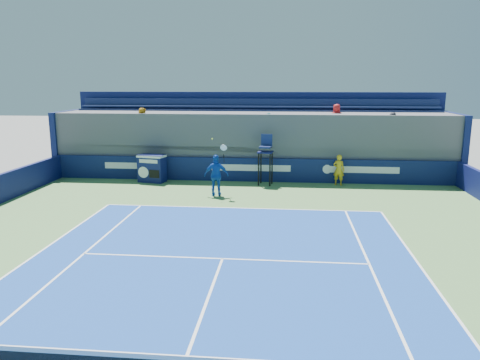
# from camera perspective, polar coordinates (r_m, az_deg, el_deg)

# --- Properties ---
(ball_person) EXTENTS (0.65, 0.54, 1.52)m
(ball_person) POSITION_cam_1_polar(r_m,az_deg,el_deg) (23.26, 11.95, 1.23)
(ball_person) COLOR gold
(ball_person) RESTS_ON apron
(back_hoarding) EXTENTS (20.40, 0.21, 1.20)m
(back_hoarding) POSITION_cam_1_polar(r_m,az_deg,el_deg) (23.68, 1.34, 1.25)
(back_hoarding) COLOR #0C1644
(back_hoarding) RESTS_ON ground
(match_clock) EXTENTS (1.44, 0.97, 1.40)m
(match_clock) POSITION_cam_1_polar(r_m,az_deg,el_deg) (23.91, -10.68, 1.50)
(match_clock) COLOR #0E1549
(match_clock) RESTS_ON ground
(umpire_chair) EXTENTS (0.80, 0.80, 2.48)m
(umpire_chair) POSITION_cam_1_polar(r_m,az_deg,el_deg) (22.78, 3.15, 3.18)
(umpire_chair) COLOR black
(umpire_chair) RESTS_ON ground
(tennis_player) EXTENTS (1.09, 0.50, 2.57)m
(tennis_player) POSITION_cam_1_polar(r_m,az_deg,el_deg) (20.65, -2.89, 0.59)
(tennis_player) COLOR #1547AE
(tennis_player) RESTS_ON apron
(stadium_seating) EXTENTS (21.00, 4.05, 4.40)m
(stadium_seating) POSITION_cam_1_polar(r_m,az_deg,el_deg) (25.51, 1.70, 4.83)
(stadium_seating) COLOR #4F4F54
(stadium_seating) RESTS_ON ground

